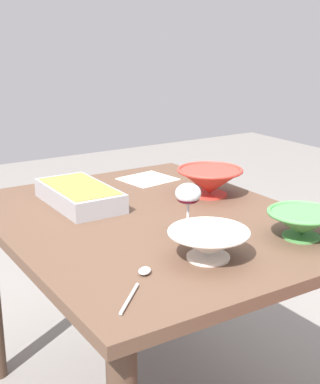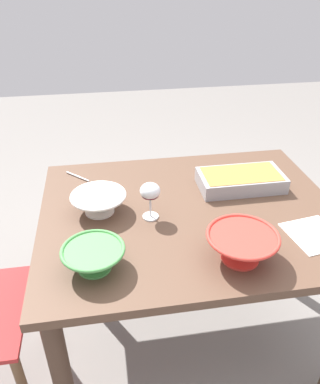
% 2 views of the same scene
% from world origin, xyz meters
% --- Properties ---
extents(dining_table, '(1.17, 0.92, 0.74)m').
position_xyz_m(dining_table, '(0.00, 0.00, 0.63)').
color(dining_table, brown).
rests_on(dining_table, ground_plane).
extents(wine_glass, '(0.08, 0.08, 0.15)m').
position_xyz_m(wine_glass, '(-0.16, -0.02, 0.85)').
color(wine_glass, white).
rests_on(wine_glass, dining_table).
extents(casserole_dish, '(0.36, 0.19, 0.07)m').
position_xyz_m(casserole_dish, '(0.25, 0.14, 0.78)').
color(casserole_dish, '#99999E').
rests_on(casserole_dish, dining_table).
extents(mixing_bowl, '(0.24, 0.24, 0.10)m').
position_xyz_m(mixing_bowl, '(0.10, -0.30, 0.80)').
color(mixing_bowl, red).
rests_on(mixing_bowl, dining_table).
extents(small_bowl, '(0.20, 0.20, 0.08)m').
position_xyz_m(small_bowl, '(-0.38, -0.27, 0.79)').
color(small_bowl, '#4C994C').
rests_on(small_bowl, dining_table).
extents(serving_bowl, '(0.22, 0.22, 0.08)m').
position_xyz_m(serving_bowl, '(-0.35, 0.05, 0.79)').
color(serving_bowl, white).
rests_on(serving_bowl, dining_table).
extents(serving_spoon, '(0.18, 0.18, 0.01)m').
position_xyz_m(serving_spoon, '(-0.38, 0.27, 0.75)').
color(serving_spoon, silver).
rests_on(serving_spoon, dining_table).
extents(napkin, '(0.21, 0.21, 0.00)m').
position_xyz_m(napkin, '(0.40, -0.22, 0.74)').
color(napkin, white).
rests_on(napkin, dining_table).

